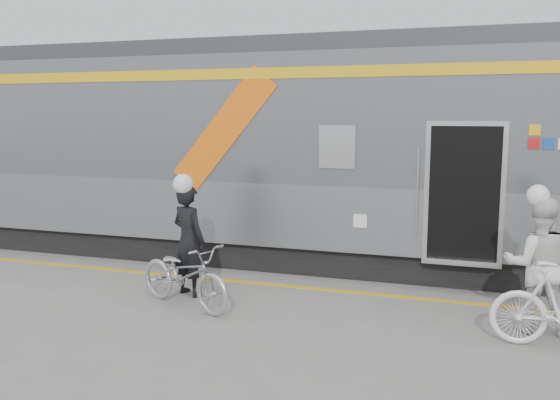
% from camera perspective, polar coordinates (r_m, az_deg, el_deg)
% --- Properties ---
extents(ground, '(90.00, 90.00, 0.00)m').
position_cam_1_polar(ground, '(7.65, -0.42, -13.02)').
color(ground, slate).
rests_on(ground, ground).
extents(train, '(24.00, 3.17, 4.10)m').
position_cam_1_polar(train, '(11.22, 6.24, 4.53)').
color(train, black).
rests_on(train, ground).
extents(safety_strip, '(24.00, 0.12, 0.01)m').
position_cam_1_polar(safety_strip, '(9.61, 3.70, -8.54)').
color(safety_strip, gold).
rests_on(safety_strip, ground).
extents(man, '(0.74, 0.62, 1.73)m').
position_cam_1_polar(man, '(9.21, -8.78, -3.83)').
color(man, black).
rests_on(man, ground).
extents(bicycle_left, '(1.91, 1.27, 0.95)m').
position_cam_1_polar(bicycle_left, '(8.74, -9.18, -7.13)').
color(bicycle_left, '#B3B6BB').
rests_on(bicycle_left, ground).
extents(woman, '(0.87, 0.69, 1.75)m').
position_cam_1_polar(woman, '(8.28, 23.56, -5.75)').
color(woman, silver).
rests_on(woman, ground).
extents(helmet_man, '(0.30, 0.30, 0.30)m').
position_cam_1_polar(helmet_man, '(9.05, -8.92, 2.44)').
color(helmet_man, white).
rests_on(helmet_man, man).
extents(helmet_woman, '(0.28, 0.28, 0.28)m').
position_cam_1_polar(helmet_woman, '(8.10, 23.98, 1.22)').
color(helmet_woman, white).
rests_on(helmet_woman, woman).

